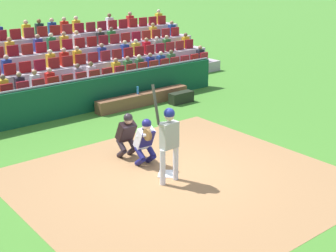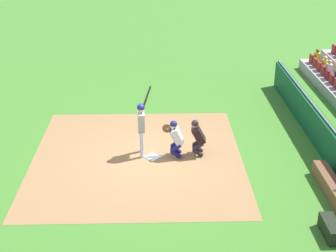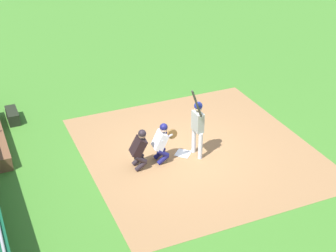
# 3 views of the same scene
# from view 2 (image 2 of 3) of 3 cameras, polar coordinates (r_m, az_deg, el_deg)

# --- Properties ---
(ground_plane) EXTENTS (160.00, 160.00, 0.00)m
(ground_plane) POSITION_cam_2_polar(r_m,az_deg,el_deg) (16.24, -1.80, -3.65)
(ground_plane) COLOR #417E2A
(infield_dirt_patch) EXTENTS (7.27, 6.89, 0.01)m
(infield_dirt_patch) POSITION_cam_2_polar(r_m,az_deg,el_deg) (16.25, -3.57, -3.66)
(infield_dirt_patch) COLOR #9D7148
(infield_dirt_patch) RESTS_ON ground_plane
(home_plate_marker) EXTENTS (0.62, 0.62, 0.02)m
(home_plate_marker) POSITION_cam_2_polar(r_m,az_deg,el_deg) (16.24, -1.80, -3.60)
(home_plate_marker) COLOR white
(home_plate_marker) RESTS_ON infield_dirt_patch
(batter_at_plate) EXTENTS (0.58, 0.48, 2.35)m
(batter_at_plate) POSITION_cam_2_polar(r_m,az_deg,el_deg) (15.96, -3.10, 0.36)
(batter_at_plate) COLOR silver
(batter_at_plate) RESTS_ON ground_plane
(catcher_crouching) EXTENTS (0.49, 0.72, 1.28)m
(catcher_crouching) POSITION_cam_2_polar(r_m,az_deg,el_deg) (16.02, 0.84, -1.18)
(catcher_crouching) COLOR navy
(catcher_crouching) RESTS_ON ground_plane
(home_plate_umpire) EXTENTS (0.49, 0.51, 1.27)m
(home_plate_umpire) POSITION_cam_2_polar(r_m,az_deg,el_deg) (16.13, 3.43, -1.14)
(home_plate_umpire) COLOR black
(home_plate_umpire) RESTS_ON ground_plane
(dugout_wall) EXTENTS (13.42, 0.24, 1.21)m
(dugout_wall) POSITION_cam_2_polar(r_m,az_deg,el_deg) (16.94, 17.78, -1.47)
(dugout_wall) COLOR #0F4B2D
(dugout_wall) RESTS_ON ground_plane
(equipment_duffel_bag) EXTENTS (0.95, 0.36, 0.40)m
(equipment_duffel_bag) POSITION_cam_2_polar(r_m,az_deg,el_deg) (13.27, 18.33, -11.25)
(equipment_duffel_bag) COLOR black
(equipment_duffel_bag) RESTS_ON ground_plane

